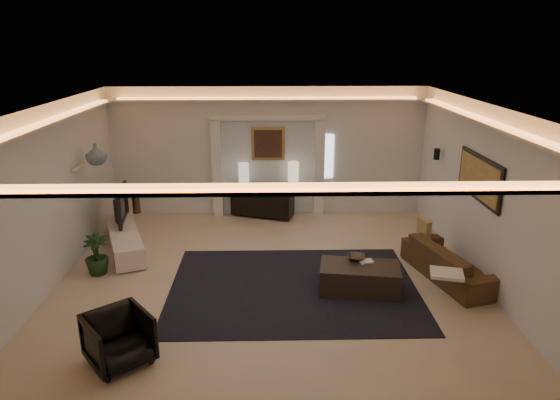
{
  "coord_description": "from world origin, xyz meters",
  "views": [
    {
      "loc": [
        0.01,
        -7.51,
        3.86
      ],
      "look_at": [
        0.2,
        0.6,
        1.25
      ],
      "focal_mm": 32.01,
      "sensor_mm": 36.0,
      "label": 1
    }
  ],
  "objects_px": {
    "sofa": "(451,262)",
    "coffee_table": "(360,279)",
    "armchair": "(119,339)",
    "console": "(262,200)"
  },
  "relations": [
    {
      "from": "sofa",
      "to": "coffee_table",
      "type": "relative_size",
      "value": 1.56
    },
    {
      "from": "armchair",
      "to": "sofa",
      "type": "bearing_deg",
      "value": -14.13
    },
    {
      "from": "armchair",
      "to": "console",
      "type": "bearing_deg",
      "value": 33.79
    },
    {
      "from": "sofa",
      "to": "armchair",
      "type": "distance_m",
      "value": 5.41
    },
    {
      "from": "coffee_table",
      "to": "armchair",
      "type": "distance_m",
      "value": 3.77
    },
    {
      "from": "console",
      "to": "coffee_table",
      "type": "distance_m",
      "value": 3.92
    },
    {
      "from": "armchair",
      "to": "coffee_table",
      "type": "bearing_deg",
      "value": -9.9
    },
    {
      "from": "coffee_table",
      "to": "armchair",
      "type": "relative_size",
      "value": 1.7
    },
    {
      "from": "sofa",
      "to": "armchair",
      "type": "xyz_separation_m",
      "value": [
        -4.93,
        -2.23,
        0.05
      ]
    },
    {
      "from": "coffee_table",
      "to": "armchair",
      "type": "height_order",
      "value": "armchair"
    }
  ]
}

